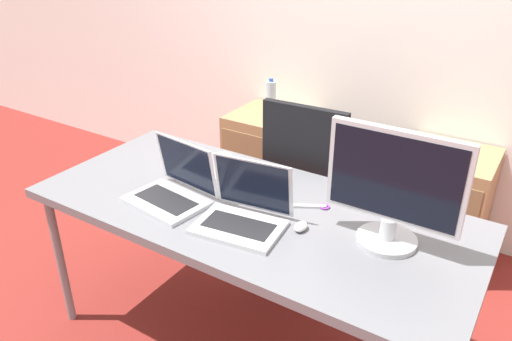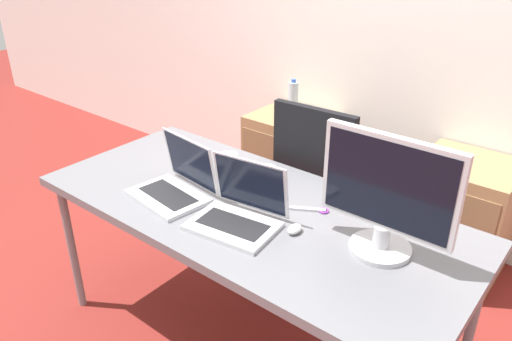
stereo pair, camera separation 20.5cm
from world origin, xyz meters
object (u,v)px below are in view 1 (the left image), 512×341
(water_bottle, at_px, (271,98))
(mouse, at_px, (301,227))
(laptop_right, at_px, (244,213))
(monitor, at_px, (394,189))
(cabinet_right, at_px, (440,207))
(laptop_left, at_px, (173,189))
(coffee_cup_brown, at_px, (264,179))
(coffee_cup_white, at_px, (223,166))
(office_chair, at_px, (314,209))
(cabinet_left, at_px, (270,161))

(water_bottle, height_order, mouse, water_bottle)
(laptop_right, distance_m, monitor, 0.57)
(cabinet_right, xyz_separation_m, monitor, (0.02, -1.14, 0.65))
(cabinet_right, distance_m, laptop_left, 1.64)
(laptop_left, bearing_deg, cabinet_right, 56.87)
(coffee_cup_brown, bearing_deg, laptop_right, -74.16)
(cabinet_right, height_order, laptop_right, laptop_right)
(cabinet_right, height_order, coffee_cup_white, coffee_cup_white)
(cabinet_right, xyz_separation_m, water_bottle, (-1.16, 0.00, 0.46))
(coffee_cup_white, distance_m, coffee_cup_brown, 0.23)
(laptop_right, height_order, coffee_cup_white, laptop_right)
(water_bottle, xyz_separation_m, laptop_right, (0.67, -1.32, 0.02))
(office_chair, relative_size, mouse, 15.26)
(laptop_left, distance_m, mouse, 0.58)
(coffee_cup_white, bearing_deg, mouse, -21.99)
(coffee_cup_brown, bearing_deg, office_chair, 90.17)
(laptop_right, bearing_deg, laptop_left, 179.76)
(mouse, xyz_separation_m, coffee_cup_white, (-0.52, 0.21, 0.04))
(cabinet_left, relative_size, coffee_cup_brown, 6.04)
(water_bottle, bearing_deg, cabinet_left, -90.00)
(coffee_cup_white, bearing_deg, laptop_right, -43.21)
(laptop_left, height_order, monitor, monitor)
(laptop_right, relative_size, coffee_cup_white, 3.39)
(laptop_right, distance_m, coffee_cup_white, 0.42)
(laptop_left, xyz_separation_m, mouse, (0.57, 0.08, -0.04))
(cabinet_right, relative_size, laptop_left, 1.90)
(cabinet_right, bearing_deg, coffee_cup_brown, -118.91)
(office_chair, height_order, coffee_cup_white, office_chair)
(laptop_right, xyz_separation_m, mouse, (0.21, 0.08, -0.04))
(water_bottle, bearing_deg, laptop_right, -63.22)
(laptop_left, relative_size, coffee_cup_brown, 3.18)
(office_chair, xyz_separation_m, water_bottle, (-0.59, 0.49, 0.41))
(office_chair, distance_m, laptop_left, 0.97)
(cabinet_right, bearing_deg, office_chair, -139.72)
(water_bottle, relative_size, mouse, 3.54)
(monitor, bearing_deg, coffee_cup_brown, 170.82)
(water_bottle, distance_m, monitor, 1.65)
(laptop_right, bearing_deg, cabinet_left, 116.82)
(laptop_right, bearing_deg, cabinet_right, 69.34)
(cabinet_left, bearing_deg, coffee_cup_white, -70.84)
(laptop_right, xyz_separation_m, coffee_cup_white, (-0.31, 0.29, 0.00))
(coffee_cup_white, bearing_deg, water_bottle, 109.12)
(laptop_left, bearing_deg, cabinet_left, 103.00)
(cabinet_right, bearing_deg, laptop_right, -110.66)
(mouse, bearing_deg, monitor, 17.97)
(cabinet_left, height_order, coffee_cup_brown, coffee_cup_brown)
(mouse, height_order, coffee_cup_brown, coffee_cup_brown)
(cabinet_left, bearing_deg, laptop_left, -77.00)
(cabinet_right, xyz_separation_m, coffee_cup_brown, (-0.57, -1.04, 0.48))
(monitor, relative_size, mouse, 7.13)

